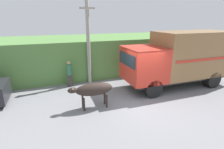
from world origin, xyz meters
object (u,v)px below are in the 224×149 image
pedestrian_on_hill (69,73)px  cargo_truck (181,57)px  utility_pole (88,41)px  brown_cow (93,90)px

pedestrian_on_hill → cargo_truck: bearing=171.1°
cargo_truck → utility_pole: size_ratio=1.29×
brown_cow → utility_pole: utility_pole is taller
brown_cow → utility_pole: bearing=68.2°
brown_cow → utility_pole: (0.60, 3.46, 1.83)m
cargo_truck → utility_pole: (-5.17, 2.42, 0.94)m
brown_cow → pedestrian_on_hill: pedestrian_on_hill is taller
cargo_truck → brown_cow: cargo_truck is taller
cargo_truck → utility_pole: bearing=152.6°
pedestrian_on_hill → utility_pole: bearing=-160.6°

